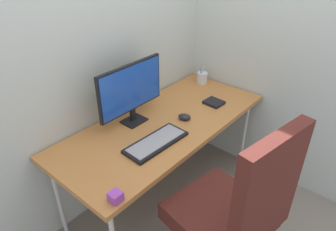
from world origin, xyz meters
name	(u,v)px	position (x,y,z in m)	size (l,w,h in m)	color
ground_plane	(165,195)	(0.00, 0.00, 0.00)	(8.00, 8.00, 0.00)	slate
wall_back	(120,18)	(0.00, 0.39, 1.40)	(3.11, 0.04, 2.80)	#B7C1BC
wall_side_right	(260,9)	(0.86, -0.21, 1.40)	(0.04, 2.16, 2.80)	#B7C1BC
desk	(164,126)	(0.00, 0.00, 0.69)	(1.67, 0.71, 0.73)	#B27038
office_chair	(235,210)	(-0.28, -0.76, 0.61)	(0.59, 0.62, 1.18)	black
monitor	(131,90)	(-0.14, 0.18, 0.98)	(0.55, 0.13, 0.43)	black
keyboard	(156,142)	(-0.23, -0.13, 0.74)	(0.45, 0.20, 0.02)	black
mouse	(184,117)	(0.12, -0.09, 0.75)	(0.07, 0.09, 0.04)	black
pen_holder	(202,78)	(0.72, 0.18, 0.77)	(0.09, 0.09, 0.15)	silver
notebook	(214,102)	(0.46, -0.12, 0.74)	(0.12, 0.14, 0.02)	black
desk_clamp_accessory	(116,197)	(-0.73, -0.31, 0.75)	(0.06, 0.06, 0.05)	purple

